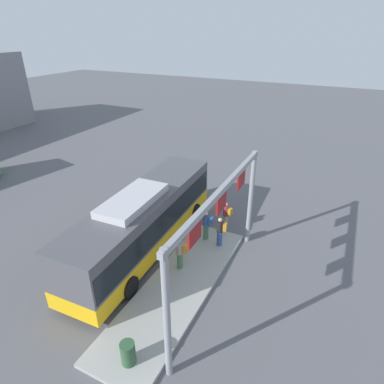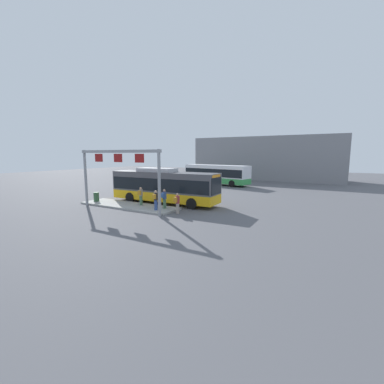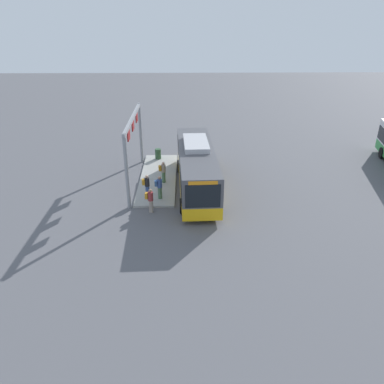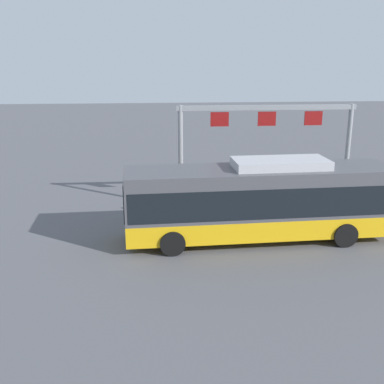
{
  "view_description": "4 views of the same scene",
  "coord_description": "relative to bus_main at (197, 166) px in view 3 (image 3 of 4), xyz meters",
  "views": [
    {
      "loc": [
        -11.71,
        -8.49,
        10.55
      ],
      "look_at": [
        3.78,
        -0.86,
        1.78
      ],
      "focal_mm": 30.62,
      "sensor_mm": 36.0,
      "label": 1
    },
    {
      "loc": [
        15.26,
        -20.54,
        4.82
      ],
      "look_at": [
        3.5,
        -0.56,
        1.46
      ],
      "focal_mm": 24.48,
      "sensor_mm": 36.0,
      "label": 2
    },
    {
      "loc": [
        25.58,
        -0.81,
        11.95
      ],
      "look_at": [
        3.53,
        -0.4,
        1.39
      ],
      "focal_mm": 35.15,
      "sensor_mm": 36.0,
      "label": 3
    },
    {
      "loc": [
        4.34,
        18.17,
        7.51
      ],
      "look_at": [
        2.69,
        -1.24,
        1.8
      ],
      "focal_mm": 43.64,
      "sensor_mm": 36.0,
      "label": 4
    }
  ],
  "objects": [
    {
      "name": "ground_plane",
      "position": [
        0.01,
        0.0,
        -1.81
      ],
      "size": [
        120.0,
        120.0,
        0.0
      ],
      "primitive_type": "plane",
      "color": "#56565B"
    },
    {
      "name": "platform_curb",
      "position": [
        -1.92,
        -2.98,
        -1.73
      ],
      "size": [
        10.0,
        2.8,
        0.16
      ],
      "primitive_type": "cube",
      "color": "#9E9E99",
      "rests_on": "ground"
    },
    {
      "name": "bus_main",
      "position": [
        0.0,
        0.0,
        0.0
      ],
      "size": [
        11.17,
        3.01,
        3.46
      ],
      "rotation": [
        0.0,
        0.0,
        0.04
      ],
      "color": "#EAAD14",
      "rests_on": "ground"
    },
    {
      "name": "person_boarding",
      "position": [
        3.63,
        -3.13,
        -0.92
      ],
      "size": [
        0.4,
        0.57,
        1.67
      ],
      "rotation": [
        0.0,
        0.0,
        1.39
      ],
      "color": "gray",
      "rests_on": "ground"
    },
    {
      "name": "person_waiting_near",
      "position": [
        1.96,
        -2.63,
        -0.76
      ],
      "size": [
        0.37,
        0.55,
        1.67
      ],
      "rotation": [
        0.0,
        0.0,
        1.66
      ],
      "color": "#476B4C",
      "rests_on": "platform_curb"
    },
    {
      "name": "person_waiting_mid",
      "position": [
        1.72,
        -3.52,
        -0.76
      ],
      "size": [
        0.39,
        0.56,
        1.67
      ],
      "rotation": [
        0.0,
        0.0,
        1.74
      ],
      "color": "#334C8C",
      "rests_on": "platform_curb"
    },
    {
      "name": "person_waiting_far",
      "position": [
        -0.81,
        -2.51,
        -0.76
      ],
      "size": [
        0.42,
        0.58,
        1.67
      ],
      "rotation": [
        0.0,
        0.0,
        1.79
      ],
      "color": "#476B4C",
      "rests_on": "platform_curb"
    },
    {
      "name": "platform_sign_gantry",
      "position": [
        -1.32,
        -4.63,
        1.93
      ],
      "size": [
        9.0,
        0.24,
        5.2
      ],
      "color": "gray",
      "rests_on": "ground"
    },
    {
      "name": "trash_bin",
      "position": [
        -5.99,
        -3.24,
        -1.2
      ],
      "size": [
        0.52,
        0.52,
        0.9
      ],
      "primitive_type": "cylinder",
      "color": "#2D5133",
      "rests_on": "platform_curb"
    }
  ]
}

